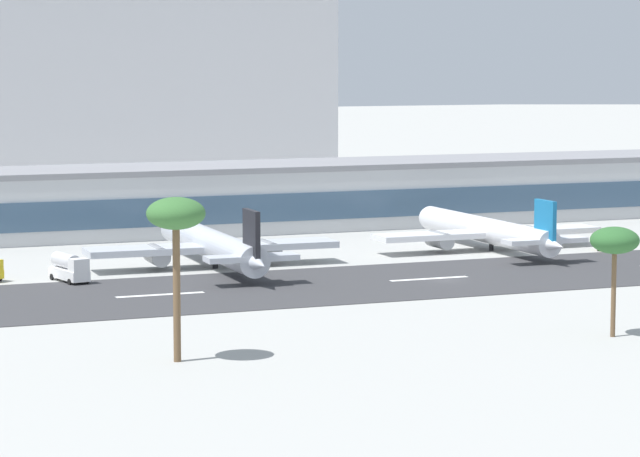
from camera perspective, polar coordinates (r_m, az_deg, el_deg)
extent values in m
plane|color=#A8A8A3|center=(212.40, 4.84, -1.99)|extent=(1400.00, 1400.00, 0.00)
cube|color=#38383A|center=(214.37, 4.58, -1.90)|extent=(800.00, 32.60, 0.08)
cube|color=white|center=(199.88, -6.08, -2.51)|extent=(12.00, 1.20, 0.01)
cube|color=white|center=(213.62, 4.16, -1.91)|extent=(12.00, 1.20, 0.01)
cube|color=#B7BABC|center=(275.95, -1.67, 1.15)|extent=(210.41, 21.54, 11.03)
cube|color=#38516B|center=(265.81, -0.87, 0.82)|extent=(204.10, 0.30, 4.96)
cube|color=gray|center=(275.46, -1.68, 2.39)|extent=(212.52, 21.76, 1.00)
cube|color=#BCBCC1|center=(415.70, -8.96, 5.42)|extent=(137.95, 29.39, 47.92)
cylinder|color=silver|center=(226.18, -4.16, -0.59)|extent=(5.59, 44.37, 4.43)
sphere|color=silver|center=(247.40, -5.56, 0.01)|extent=(4.21, 4.21, 4.21)
cone|color=silver|center=(205.16, -2.47, -1.31)|extent=(4.19, 8.07, 3.98)
cube|color=silver|center=(225.39, -4.10, -0.72)|extent=(38.39, 7.65, 0.97)
cylinder|color=gray|center=(227.98, -2.02, -0.82)|extent=(3.04, 6.27, 2.88)
cylinder|color=gray|center=(223.31, -6.22, -1.01)|extent=(3.04, 6.27, 2.88)
cube|color=silver|center=(206.77, -2.62, -1.12)|extent=(13.09, 3.99, 0.78)
cube|color=black|center=(206.38, -2.62, -0.27)|extent=(0.87, 5.99, 7.08)
cylinder|color=black|center=(224.44, -4.00, -1.37)|extent=(0.80, 0.80, 1.22)
cylinder|color=silver|center=(247.20, 6.30, -0.06)|extent=(4.47, 41.22, 4.12)
sphere|color=silver|center=(265.39, 4.19, 0.41)|extent=(3.91, 3.91, 3.91)
cone|color=silver|center=(229.42, 8.74, -0.60)|extent=(3.77, 7.44, 3.71)
cube|color=silver|center=(246.53, 6.39, -0.17)|extent=(39.35, 6.51, 0.91)
cylinder|color=gray|center=(250.92, 8.17, -0.25)|extent=(2.73, 5.79, 2.68)
cylinder|color=gray|center=(242.55, 4.55, -0.43)|extent=(2.73, 5.79, 2.68)
cube|color=silver|center=(230.77, 8.53, -0.46)|extent=(13.39, 3.51, 0.72)
cube|color=#1975B2|center=(230.44, 8.54, 0.26)|extent=(0.71, 5.57, 6.59)
cylinder|color=black|center=(245.72, 6.52, -0.72)|extent=(0.74, 0.74, 1.13)
cube|color=white|center=(213.36, -9.50, -1.71)|extent=(4.38, 8.86, 1.40)
cylinder|color=silver|center=(214.04, -9.62, -1.21)|extent=(3.30, 6.10, 2.10)
cube|color=white|center=(210.23, -9.14, -1.38)|extent=(2.78, 2.51, 1.80)
cylinder|color=black|center=(210.25, -9.48, -2.02)|extent=(0.47, 0.94, 0.90)
cylinder|color=black|center=(211.32, -8.84, -1.96)|extent=(0.47, 0.94, 0.90)
cylinder|color=black|center=(215.62, -10.14, -1.82)|extent=(0.47, 0.94, 0.90)
cylinder|color=black|center=(216.67, -9.51, -1.77)|extent=(0.47, 0.94, 0.90)
cube|color=gold|center=(248.91, 10.73, -0.64)|extent=(3.26, 3.49, 1.00)
cube|color=black|center=(248.80, 10.74, -0.43)|extent=(2.21, 2.30, 0.90)
cylinder|color=black|center=(249.98, 10.94, -0.73)|extent=(0.60, 0.64, 0.60)
cylinder|color=black|center=(250.17, 10.58, -0.72)|extent=(0.60, 0.64, 0.60)
cylinder|color=black|center=(247.78, 10.88, -0.79)|extent=(0.60, 0.64, 0.60)
cylinder|color=black|center=(247.97, 10.51, -0.78)|extent=(0.60, 0.64, 0.60)
cylinder|color=black|center=(215.96, -12.07, -1.85)|extent=(0.79, 0.87, 0.90)
cylinder|color=brown|center=(171.90, 11.08, -2.26)|extent=(0.55, 0.55, 10.96)
ellipsoid|color=#2D602D|center=(171.16, 11.12, -0.44)|extent=(5.54, 5.54, 3.05)
cylinder|color=brown|center=(155.34, -5.46, -2.26)|extent=(0.77, 0.77, 15.44)
ellipsoid|color=#386B33|center=(154.36, -5.49, 0.58)|extent=(6.10, 6.10, 3.36)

